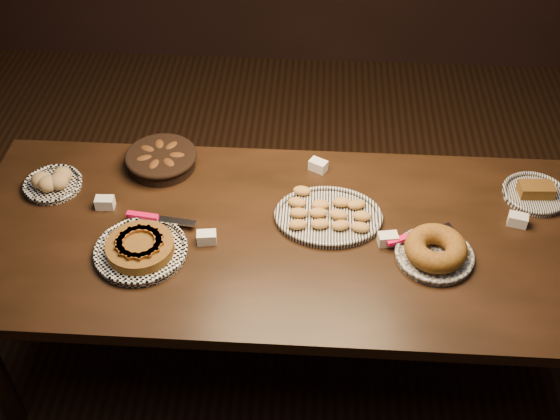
# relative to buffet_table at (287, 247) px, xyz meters

# --- Properties ---
(ground) EXTENTS (5.00, 5.00, 0.00)m
(ground) POSITION_rel_buffet_table_xyz_m (0.00, 0.00, -0.68)
(ground) COLOR black
(ground) RESTS_ON ground
(buffet_table) EXTENTS (2.40, 1.00, 0.75)m
(buffet_table) POSITION_rel_buffet_table_xyz_m (0.00, 0.00, 0.00)
(buffet_table) COLOR black
(buffet_table) RESTS_ON ground
(apple_tart_plate) EXTENTS (0.35, 0.35, 0.06)m
(apple_tart_plate) POSITION_rel_buffet_table_xyz_m (-0.52, -0.13, 0.10)
(apple_tart_plate) COLOR white
(apple_tart_plate) RESTS_ON buffet_table
(madeleine_platter) EXTENTS (0.40, 0.33, 0.05)m
(madeleine_platter) POSITION_rel_buffet_table_xyz_m (0.15, 0.09, 0.09)
(madeleine_platter) COLOR black
(madeleine_platter) RESTS_ON buffet_table
(bundt_cake_plate) EXTENTS (0.32, 0.30, 0.09)m
(bundt_cake_plate) POSITION_rel_buffet_table_xyz_m (0.53, -0.09, 0.11)
(bundt_cake_plate) COLOR black
(bundt_cake_plate) RESTS_ON buffet_table
(croissant_basket) EXTENTS (0.33, 0.33, 0.07)m
(croissant_basket) POSITION_rel_buffet_table_xyz_m (-0.53, 0.36, 0.12)
(croissant_basket) COLOR black
(croissant_basket) RESTS_ON buffet_table
(bread_roll_plate) EXTENTS (0.23, 0.23, 0.07)m
(bread_roll_plate) POSITION_rel_buffet_table_xyz_m (-0.93, 0.20, 0.10)
(bread_roll_plate) COLOR white
(bread_roll_plate) RESTS_ON buffet_table
(loaf_plate) EXTENTS (0.25, 0.25, 0.06)m
(loaf_plate) POSITION_rel_buffet_table_xyz_m (0.95, 0.26, 0.09)
(loaf_plate) COLOR black
(loaf_plate) RESTS_ON buffet_table
(tent_cards) EXTENTS (1.63, 0.50, 0.04)m
(tent_cards) POSITION_rel_buffet_table_xyz_m (0.07, 0.10, 0.10)
(tent_cards) COLOR white
(tent_cards) RESTS_ON buffet_table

